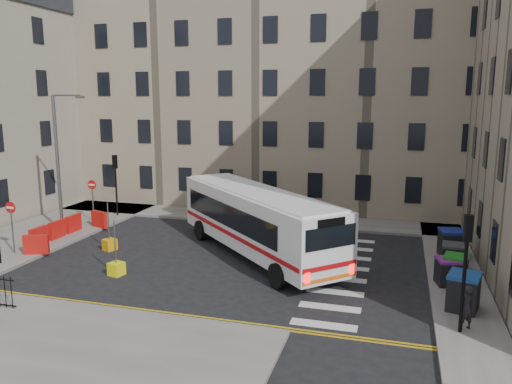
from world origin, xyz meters
The scene contains 20 objects.
ground centered at (0.00, 0.00, 0.00)m, with size 120.00×120.00×0.00m, color black.
pavement_north centered at (-6.00, 8.60, 0.07)m, with size 36.00×3.20×0.15m, color slate.
pavement_east centered at (9.00, 4.00, 0.07)m, with size 2.40×26.00×0.15m, color slate.
pavement_west centered at (-14.00, 1.00, 0.07)m, with size 6.00×22.00×0.15m, color slate.
terrace_north centered at (-7.00, 15.50, 8.62)m, with size 38.30×10.80×17.20m.
traffic_light_east centered at (8.60, -5.50, 2.87)m, with size 0.28×0.22×4.10m.
traffic_light_nw centered at (-12.00, 6.50, 2.87)m, with size 0.28×0.22×4.10m.
streetlamp centered at (-13.00, 2.00, 4.34)m, with size 0.50×0.22×8.14m.
no_entry_north centered at (-12.50, 4.50, 2.08)m, with size 0.60×0.08×3.00m.
no_entry_south centered at (-12.50, -2.50, 2.08)m, with size 0.60×0.08×3.00m.
roadworks_barriers centered at (-11.84, 0.50, 0.65)m, with size 1.66×6.26×1.00m.
bus centered at (-0.53, 1.01, 1.94)m, with size 10.68×10.70×3.36m.
wheelie_bin_a centered at (8.88, -3.51, 0.86)m, with size 1.40×1.51×1.40m.
wheelie_bin_b centered at (8.53, -0.96, 0.73)m, with size 1.10×1.20×1.14m.
wheelie_bin_c centered at (8.87, -0.69, 0.77)m, with size 1.19×1.30×1.24m.
wheelie_bin_d centered at (8.91, 1.19, 0.76)m, with size 1.04×1.17×1.21m.
wheelie_bin_e centered at (9.01, 3.18, 0.84)m, with size 1.30×1.43×1.37m.
pedestrian centered at (8.77, -5.24, 0.94)m, with size 0.58×0.38×1.58m, color black.
bollard_yellow centered at (-8.34, -0.26, 0.30)m, with size 0.60×0.60×0.60m, color orange.
bollard_chevron centered at (-5.91, -3.54, 0.30)m, with size 0.60×0.60×0.60m, color yellow.
Camera 1 is at (6.32, -22.69, 8.02)m, focal length 35.00 mm.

